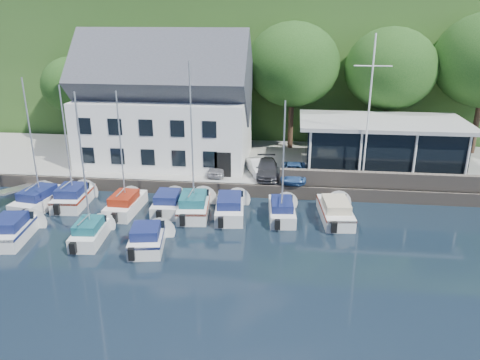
{
  "coord_description": "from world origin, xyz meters",
  "views": [
    {
      "loc": [
        3.86,
        -21.93,
        13.21
      ],
      "look_at": [
        0.26,
        9.0,
        2.04
      ],
      "focal_mm": 35.0,
      "sensor_mm": 36.0,
      "label": 1
    }
  ],
  "objects": [
    {
      "name": "seawall",
      "position": [
        12.0,
        11.4,
        1.6
      ],
      "size": [
        18.0,
        0.5,
        1.2
      ],
      "primitive_type": "cube",
      "color": "#61564D",
      "rests_on": "quay"
    },
    {
      "name": "tree_4",
      "position": [
        12.29,
        21.93,
        6.57
      ],
      "size": [
        8.15,
        8.15,
        11.14
      ],
      "primitive_type": null,
      "color": "black",
      "rests_on": "quay"
    },
    {
      "name": "boat_r1_7",
      "position": [
        6.91,
        7.66,
        0.73
      ],
      "size": [
        2.73,
        6.89,
        1.46
      ],
      "primitive_type": null,
      "rotation": [
        0.0,
        0.0,
        0.1
      ],
      "color": "silver",
      "rests_on": "ground"
    },
    {
      "name": "car_white",
      "position": [
        1.18,
        13.59,
        1.59
      ],
      "size": [
        2.37,
        3.82,
        1.19
      ],
      "primitive_type": "imported",
      "rotation": [
        0.0,
        0.0,
        0.34
      ],
      "color": "silver",
      "rests_on": "quay"
    },
    {
      "name": "tree_0",
      "position": [
        -17.78,
        22.11,
        5.13
      ],
      "size": [
        6.04,
        6.04,
        8.26
      ],
      "primitive_type": null,
      "color": "black",
      "rests_on": "quay"
    },
    {
      "name": "boat_r1_5",
      "position": [
        -0.26,
        7.51,
        0.74
      ],
      "size": [
        2.68,
        6.77,
        1.48
      ],
      "primitive_type": null,
      "rotation": [
        0.0,
        0.0,
        0.1
      ],
      "color": "silver",
      "rests_on": "ground"
    },
    {
      "name": "car_blue",
      "position": [
        4.03,
        12.62,
        1.63
      ],
      "size": [
        1.47,
        3.67,
        1.25
      ],
      "primitive_type": "imported",
      "rotation": [
        0.0,
        0.0,
        -0.01
      ],
      "color": "#2F5691",
      "rests_on": "quay"
    },
    {
      "name": "boat_r1_0",
      "position": [
        -13.92,
        7.21,
        4.73
      ],
      "size": [
        3.06,
        6.95,
        9.46
      ],
      "primitive_type": null,
      "rotation": [
        0.0,
        0.0,
        -0.15
      ],
      "color": "silver",
      "rests_on": "ground"
    },
    {
      "name": "tree_3",
      "position": [
        3.61,
        21.74,
        6.79
      ],
      "size": [
        8.47,
        8.47,
        11.57
      ],
      "primitive_type": null,
      "color": "black",
      "rests_on": "quay"
    },
    {
      "name": "boat_r2_0",
      "position": [
        -13.03,
        2.29,
        0.78
      ],
      "size": [
        2.8,
        6.09,
        1.55
      ],
      "primitive_type": null,
      "rotation": [
        0.0,
        0.0,
        0.13
      ],
      "color": "silver",
      "rests_on": "ground"
    },
    {
      "name": "boat_r2_2",
      "position": [
        -4.49,
        2.18,
        0.74
      ],
      "size": [
        2.86,
        5.3,
        1.48
      ],
      "primitive_type": null,
      "rotation": [
        0.0,
        0.0,
        0.17
      ],
      "color": "silver",
      "rests_on": "ground"
    },
    {
      "name": "club_pavilion",
      "position": [
        11.0,
        16.0,
        3.05
      ],
      "size": [
        13.2,
        7.2,
        4.1
      ],
      "primitive_type": null,
      "color": "black",
      "rests_on": "quay"
    },
    {
      "name": "boat_r2_1",
      "position": [
        -8.22,
        2.72,
        4.2
      ],
      "size": [
        2.19,
        5.57,
        8.4
      ],
      "primitive_type": null,
      "rotation": [
        0.0,
        0.0,
        0.08
      ],
      "color": "silver",
      "rests_on": "ground"
    },
    {
      "name": "boat_r1_3",
      "position": [
        -4.65,
        7.7,
        0.73
      ],
      "size": [
        2.29,
        5.55,
        1.46
      ],
      "primitive_type": null,
      "rotation": [
        0.0,
        0.0,
        0.05
      ],
      "color": "silver",
      "rests_on": "ground"
    },
    {
      "name": "quay",
      "position": [
        0.0,
        17.5,
        0.5
      ],
      "size": [
        60.0,
        13.0,
        1.0
      ],
      "primitive_type": "cube",
      "color": "gray",
      "rests_on": "ground"
    },
    {
      "name": "boat_r1_2",
      "position": [
        -7.61,
        7.25,
        4.28
      ],
      "size": [
        2.1,
        6.18,
        8.56
      ],
      "primitive_type": null,
      "rotation": [
        0.0,
        0.0,
        -0.03
      ],
      "color": "silver",
      "rests_on": "ground"
    },
    {
      "name": "quay_face",
      "position": [
        0.0,
        11.0,
        0.5
      ],
      "size": [
        60.0,
        0.3,
        1.0
      ],
      "primitive_type": "cube",
      "color": "#61564D",
      "rests_on": "ground"
    },
    {
      "name": "boat_r1_6",
      "position": [
        3.31,
        7.5,
        4.11
      ],
      "size": [
        2.36,
        6.24,
        8.23
      ],
      "primitive_type": null,
      "rotation": [
        0.0,
        0.0,
        0.09
      ],
      "color": "silver",
      "rests_on": "ground"
    },
    {
      "name": "tree_2",
      "position": [
        -4.25,
        21.32,
        6.06
      ],
      "size": [
        7.4,
        7.4,
        10.11
      ],
      "primitive_type": null,
      "color": "black",
      "rests_on": "quay"
    },
    {
      "name": "boat_r1_1",
      "position": [
        -11.78,
        7.92,
        4.67
      ],
      "size": [
        2.6,
        5.89,
        9.35
      ],
      "primitive_type": null,
      "rotation": [
        0.0,
        0.0,
        0.07
      ],
      "color": "silver",
      "rests_on": "ground"
    },
    {
      "name": "harbor_building",
      "position": [
        -7.0,
        16.5,
        5.35
      ],
      "size": [
        14.4,
        8.2,
        8.7
      ],
      "primitive_type": null,
      "color": "white",
      "rests_on": "quay"
    },
    {
      "name": "tree_1",
      "position": [
        -13.45,
        22.05,
        5.82
      ],
      "size": [
        7.05,
        7.05,
        9.63
      ],
      "primitive_type": null,
      "color": "black",
      "rests_on": "quay"
    },
    {
      "name": "boat_r1_4",
      "position": [
        -2.76,
        7.41,
        4.66
      ],
      "size": [
        2.83,
        6.59,
        9.33
      ],
      "primitive_type": null,
      "rotation": [
        0.0,
        0.0,
        0.1
      ],
      "color": "silver",
      "rests_on": "ground"
    },
    {
      "name": "gangway",
      "position": [
        -16.5,
        9.0,
        0.0
      ],
      "size": [
        1.2,
        6.0,
        1.4
      ],
      "primitive_type": null,
      "color": "silver",
      "rests_on": "ground"
    },
    {
      "name": "car_dgrey",
      "position": [
        1.93,
        13.07,
        1.63
      ],
      "size": [
        2.15,
        4.46,
        1.25
      ],
      "primitive_type": "imported",
      "rotation": [
        0.0,
        0.0,
        0.09
      ],
      "color": "#2D2D32",
      "rests_on": "quay"
    },
    {
      "name": "flagpole",
      "position": [
        9.2,
        12.09,
        6.46
      ],
      "size": [
        2.62,
        0.2,
        10.91
      ],
      "primitive_type": null,
      "color": "white",
      "rests_on": "quay"
    },
    {
      "name": "car_silver",
      "position": [
        -2.03,
        13.2,
        1.56
      ],
      "size": [
        1.35,
        3.29,
        1.12
      ],
      "primitive_type": "imported",
      "rotation": [
        0.0,
        0.0,
        -0.01
      ],
      "color": "silver",
      "rests_on": "quay"
    },
    {
      "name": "hillside",
      "position": [
        0.0,
        62.0,
        8.0
      ],
      "size": [
        160.0,
        75.0,
        16.0
      ],
      "primitive_type": "cube",
      "color": "#284B1C",
      "rests_on": "ground"
    },
    {
      "name": "ground",
      "position": [
        0.0,
        0.0,
        0.0
      ],
      "size": [
        180.0,
        180.0,
        0.0
      ],
      "primitive_type": "plane",
      "color": "black",
      "rests_on": "ground"
    }
  ]
}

